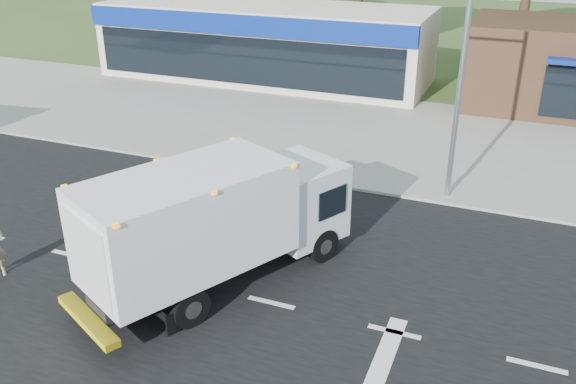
% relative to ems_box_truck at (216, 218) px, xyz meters
% --- Properties ---
extents(ground, '(120.00, 120.00, 0.00)m').
position_rel_ems_box_truck_xyz_m(ground, '(1.58, -0.31, -1.86)').
color(ground, '#385123').
rests_on(ground, ground).
extents(road_asphalt, '(60.00, 14.00, 0.02)m').
position_rel_ems_box_truck_xyz_m(road_asphalt, '(1.58, -0.31, -1.85)').
color(road_asphalt, black).
rests_on(road_asphalt, ground).
extents(sidewalk, '(60.00, 2.40, 0.12)m').
position_rel_ems_box_truck_xyz_m(sidewalk, '(1.58, 7.89, -1.80)').
color(sidewalk, gray).
rests_on(sidewalk, ground).
extents(parking_apron, '(60.00, 9.00, 0.02)m').
position_rel_ems_box_truck_xyz_m(parking_apron, '(1.58, 13.69, -1.85)').
color(parking_apron, gray).
rests_on(parking_apron, ground).
extents(lane_markings, '(55.20, 7.00, 0.01)m').
position_rel_ems_box_truck_xyz_m(lane_markings, '(2.93, -1.67, -1.84)').
color(lane_markings, silver).
rests_on(lane_markings, road_asphalt).
extents(ems_box_truck, '(5.25, 7.51, 3.23)m').
position_rel_ems_box_truck_xyz_m(ems_box_truck, '(0.00, 0.00, 0.00)').
color(ems_box_truck, black).
rests_on(ems_box_truck, ground).
extents(retail_strip_mall, '(18.00, 6.20, 4.00)m').
position_rel_ems_box_truck_xyz_m(retail_strip_mall, '(-7.42, 19.61, 0.15)').
color(retail_strip_mall, beige).
rests_on(retail_strip_mall, ground).
extents(traffic_signal_pole, '(3.51, 0.25, 8.00)m').
position_rel_ems_box_truck_xyz_m(traffic_signal_pole, '(3.93, 7.29, 3.06)').
color(traffic_signal_pole, gray).
rests_on(traffic_signal_pole, ground).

